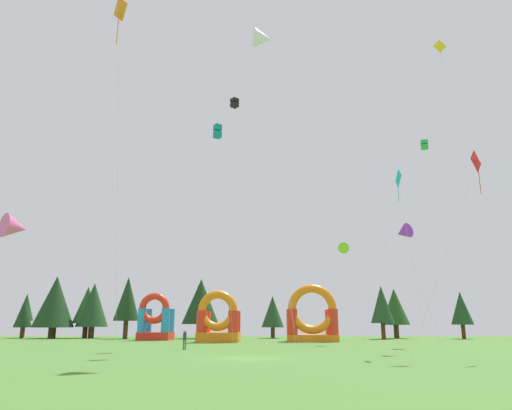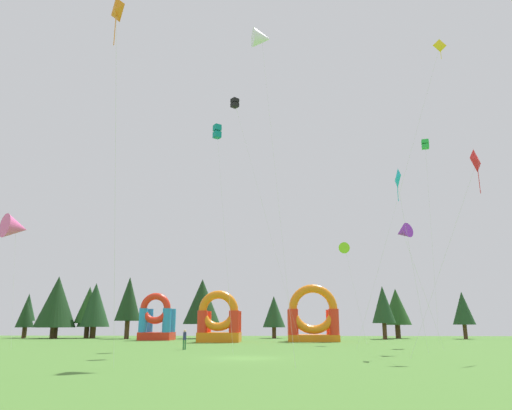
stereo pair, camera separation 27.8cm
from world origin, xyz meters
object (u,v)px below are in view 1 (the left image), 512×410
(kite_lime_delta, at_px, (345,248))
(inflatable_yellow_castle, at_px, (312,321))
(person_near_camera, at_px, (185,338))
(kite_orange_diamond, at_px, (118,14))
(kite_yellow_diamond, at_px, (439,52))
(kite_white_delta, at_px, (263,38))
(kite_red_diamond, at_px, (478,162))
(inflatable_blue_arch, at_px, (218,324))
(kite_teal_box, at_px, (218,132))
(kite_green_box, at_px, (424,145))
(kite_purple_delta, at_px, (403,232))
(kite_black_box, at_px, (235,104))
(kite_cyan_diamond, at_px, (396,180))
(kite_pink_delta, at_px, (15,227))
(inflatable_red_slide, at_px, (155,322))

(kite_lime_delta, xyz_separation_m, inflatable_yellow_castle, (-3.39, 7.58, -8.05))
(person_near_camera, bearing_deg, kite_orange_diamond, -97.59)
(kite_yellow_diamond, relative_size, kite_white_delta, 1.07)
(kite_red_diamond, relative_size, inflatable_blue_arch, 2.27)
(kite_red_diamond, bearing_deg, inflatable_yellow_castle, 108.57)
(kite_yellow_diamond, distance_m, kite_red_diamond, 14.04)
(kite_yellow_diamond, bearing_deg, kite_lime_delta, 113.80)
(kite_teal_box, height_order, kite_green_box, kite_green_box)
(kite_purple_delta, bearing_deg, kite_black_box, 146.62)
(person_near_camera, relative_size, inflatable_yellow_castle, 0.24)
(person_near_camera, distance_m, inflatable_yellow_castle, 23.36)
(kite_orange_diamond, bearing_deg, person_near_camera, 90.13)
(kite_purple_delta, distance_m, kite_black_box, 24.49)
(kite_orange_diamond, bearing_deg, kite_yellow_diamond, 38.40)
(inflatable_yellow_castle, relative_size, inflatable_blue_arch, 1.14)
(kite_cyan_diamond, relative_size, person_near_camera, 8.06)
(kite_yellow_diamond, bearing_deg, kite_pink_delta, 173.83)
(kite_black_box, height_order, inflatable_blue_arch, kite_black_box)
(kite_cyan_diamond, relative_size, inflatable_yellow_castle, 1.93)
(kite_red_diamond, xyz_separation_m, kite_green_box, (3.61, 22.20, 9.81))
(kite_green_box, height_order, inflatable_red_slide, kite_green_box)
(kite_yellow_diamond, xyz_separation_m, kite_red_diamond, (-0.41, -6.21, -12.58))
(kite_yellow_diamond, relative_size, kite_black_box, 1.00)
(inflatable_red_slide, distance_m, inflatable_blue_arch, 12.03)
(kite_teal_box, relative_size, kite_purple_delta, 1.87)
(kite_lime_delta, height_order, kite_red_diamond, kite_red_diamond)
(kite_cyan_diamond, xyz_separation_m, kite_green_box, (8.62, 19.17, 10.12))
(inflatable_red_slide, bearing_deg, inflatable_yellow_castle, -13.28)
(kite_lime_delta, bearing_deg, kite_red_diamond, -73.43)
(kite_yellow_diamond, xyz_separation_m, kite_green_box, (3.20, 15.98, -2.77))
(kite_black_box, bearing_deg, kite_lime_delta, 23.33)
(kite_teal_box, height_order, kite_black_box, kite_black_box)
(kite_orange_diamond, relative_size, inflatable_red_slide, 2.87)
(kite_teal_box, distance_m, inflatable_yellow_castle, 29.77)
(kite_yellow_diamond, distance_m, inflatable_yellow_castle, 34.49)
(kite_orange_diamond, relative_size, kite_pink_delta, 1.49)
(kite_cyan_diamond, height_order, inflatable_blue_arch, kite_cyan_diamond)
(kite_teal_box, distance_m, kite_red_diamond, 20.94)
(kite_purple_delta, xyz_separation_m, inflatable_yellow_castle, (-6.09, 22.75, -6.97))
(kite_cyan_diamond, xyz_separation_m, inflatable_red_slide, (-26.06, 31.48, -10.53))
(kite_yellow_diamond, bearing_deg, inflatable_blue_arch, 136.13)
(kite_teal_box, distance_m, kite_pink_delta, 21.30)
(kite_orange_diamond, relative_size, kite_white_delta, 0.73)
(kite_orange_diamond, xyz_separation_m, kite_green_box, (25.82, 33.91, 5.56))
(kite_white_delta, bearing_deg, inflatable_yellow_castle, 79.51)
(kite_cyan_diamond, bearing_deg, kite_yellow_diamond, 30.47)
(kite_lime_delta, height_order, inflatable_blue_arch, kite_lime_delta)
(kite_green_box, bearing_deg, kite_cyan_diamond, -114.21)
(kite_red_diamond, height_order, inflatable_yellow_castle, kite_red_diamond)
(kite_black_box, distance_m, inflatable_yellow_castle, 28.35)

